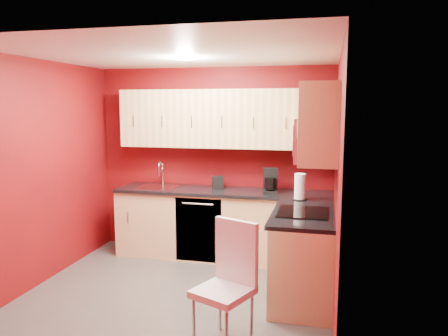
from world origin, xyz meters
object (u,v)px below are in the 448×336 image
at_px(microwave, 316,139).
at_px(napkin_holder, 218,182).
at_px(coffee_maker, 271,181).
at_px(paper_towel, 300,187).
at_px(dining_chair, 223,285).
at_px(sink, 158,184).

height_order(microwave, napkin_holder, microwave).
bearing_deg(coffee_maker, paper_towel, -49.94).
distance_m(napkin_holder, dining_chair, 2.29).
xyz_separation_m(napkin_holder, paper_towel, (1.10, -0.46, 0.07)).
bearing_deg(dining_chair, coffee_maker, 110.03).
height_order(coffee_maker, dining_chair, coffee_maker).
relative_size(coffee_maker, napkin_holder, 1.92).
distance_m(microwave, coffee_maker, 1.28).
height_order(napkin_holder, paper_towel, paper_towel).
bearing_deg(sink, coffee_maker, -1.28).
height_order(sink, dining_chair, sink).
distance_m(sink, paper_towel, 1.95).
distance_m(microwave, napkin_holder, 1.82).
bearing_deg(napkin_holder, microwave, -40.31).
bearing_deg(microwave, napkin_holder, 139.69).
height_order(microwave, dining_chair, microwave).
bearing_deg(coffee_maker, dining_chair, -102.03).
xyz_separation_m(sink, paper_towel, (1.91, -0.37, 0.12)).
bearing_deg(microwave, dining_chair, -123.07).
distance_m(napkin_holder, paper_towel, 1.20).
relative_size(napkin_holder, dining_chair, 0.15).
xyz_separation_m(microwave, dining_chair, (-0.69, -1.07, -1.14)).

